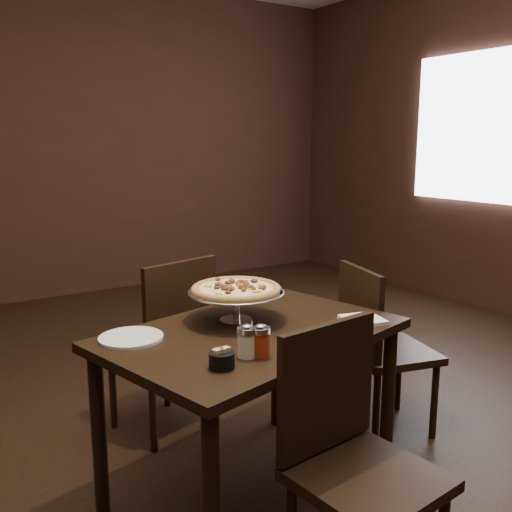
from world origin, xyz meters
TOP-DOWN VIEW (x-y plane):
  - room at (0.06, 0.03)m, footprint 6.04×7.04m
  - dining_table at (-0.03, 0.04)m, footprint 1.24×0.96m
  - pizza_stand at (-0.02, 0.17)m, footprint 0.39×0.39m
  - parmesan_shaker at (-0.19, -0.18)m, footprint 0.07×0.07m
  - pepper_flake_shaker at (-0.15, -0.20)m, footprint 0.06×0.06m
  - packet_caddy at (-0.31, -0.22)m, footprint 0.08×0.08m
  - napkin_stack at (0.39, -0.12)m, footprint 0.18×0.18m
  - plate_left at (-0.45, 0.19)m, footprint 0.23×0.23m
  - plate_near at (0.14, -0.21)m, footprint 0.21×0.21m
  - serving_spatula at (0.12, 0.09)m, footprint 0.13×0.13m
  - chair_far at (-0.10, 0.67)m, footprint 0.49×0.49m
  - chair_near at (-0.04, -0.54)m, footprint 0.43×0.43m
  - chair_side at (0.75, 0.14)m, footprint 0.47×0.47m

SIDE VIEW (x-z plane):
  - chair_side at x=0.75m, z-range 0.04..0.86m
  - chair_near at x=-0.04m, z-range 0.04..0.88m
  - chair_far at x=-0.10m, z-range 0.04..0.91m
  - dining_table at x=-0.03m, z-range 0.25..0.94m
  - plate_near at x=0.14m, z-range 0.69..0.70m
  - plate_left at x=-0.45m, z-range 0.69..0.70m
  - napkin_stack at x=0.39m, z-range 0.69..0.70m
  - packet_caddy at x=-0.31m, z-range 0.68..0.75m
  - pepper_flake_shaker at x=-0.15m, z-range 0.68..0.80m
  - parmesan_shaker at x=-0.19m, z-range 0.68..0.80m
  - serving_spatula at x=0.12m, z-range 0.80..0.82m
  - pizza_stand at x=-0.02m, z-range 0.74..0.90m
  - room at x=0.06m, z-range -0.02..2.82m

